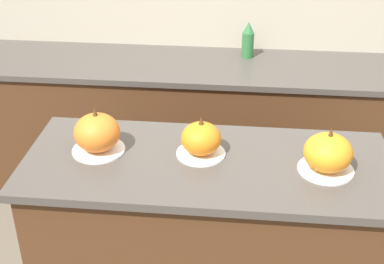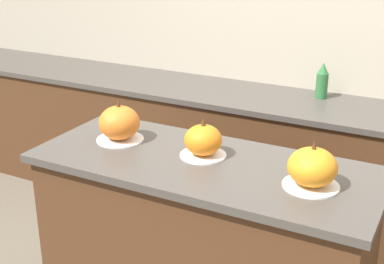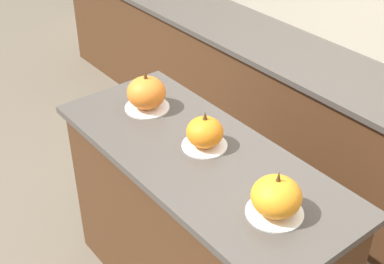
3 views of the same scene
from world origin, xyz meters
TOP-DOWN VIEW (x-y plane):
  - kitchen_island at (0.00, 0.00)m, footprint 1.51×0.63m
  - back_counter at (0.00, 1.20)m, footprint 6.00×0.60m
  - pumpkin_cake_left at (-0.46, 0.04)m, footprint 0.22×0.22m
  - pumpkin_cake_center at (-0.03, 0.05)m, footprint 0.20×0.20m
  - pumpkin_cake_right at (0.47, -0.02)m, footprint 0.22×0.22m
  - bottle_tall at (0.15, 1.35)m, footprint 0.07×0.07m

SIDE VIEW (x-z plane):
  - back_counter at x=0.00m, z-range 0.00..0.89m
  - kitchen_island at x=0.00m, z-range 0.00..0.95m
  - bottle_tall at x=0.15m, z-range 0.88..1.10m
  - pumpkin_cake_center at x=-0.03m, z-range 0.93..1.11m
  - pumpkin_cake_right at x=0.47m, z-range 0.93..1.13m
  - pumpkin_cake_left at x=-0.46m, z-range 0.93..1.13m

